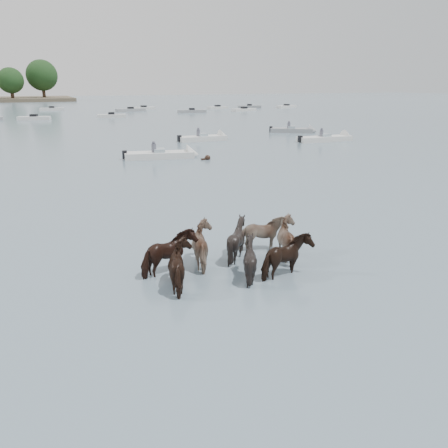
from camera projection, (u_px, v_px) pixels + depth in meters
name	position (u px, v px, depth m)	size (l,w,h in m)	color
ground	(223.00, 259.00, 14.50)	(400.00, 400.00, 0.00)	#4D6270
pony_herd	(235.00, 250.00, 13.76)	(5.74, 3.32, 1.47)	black
swimming_pony	(207.00, 158.00, 33.31)	(0.72, 0.44, 0.44)	black
motorboat_b	(170.00, 155.00, 34.02)	(5.82, 2.68, 1.92)	silver
motorboat_c	(209.00, 138.00, 44.32)	(5.37, 1.71, 1.92)	silver
motorboat_d	(331.00, 139.00, 44.02)	(6.13, 1.78, 1.92)	silver
motorboat_e	(298.00, 130.00, 51.41)	(5.22, 4.21, 1.92)	gray
distant_flotilla	(63.00, 113.00, 80.36)	(105.25, 29.48, 0.93)	silver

